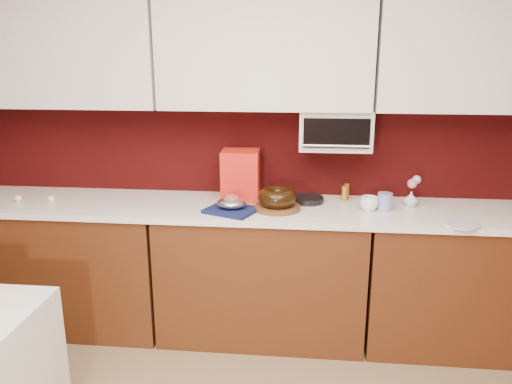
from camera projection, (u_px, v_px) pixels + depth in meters
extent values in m
cube|color=#340707|center=(267.00, 144.00, 3.39)|extent=(4.00, 0.02, 2.50)
cube|color=#542910|center=(70.00, 265.00, 3.44)|extent=(1.31, 0.58, 0.86)
cube|color=#542910|center=(262.00, 274.00, 3.31)|extent=(1.31, 0.58, 0.86)
cube|color=#542910|center=(470.00, 283.00, 3.18)|extent=(1.31, 0.58, 0.86)
cube|color=white|center=(262.00, 209.00, 3.19)|extent=(4.00, 0.62, 0.04)
cube|color=white|center=(58.00, 52.00, 3.20)|extent=(1.31, 0.33, 0.70)
cube|color=white|center=(265.00, 52.00, 3.07)|extent=(1.31, 0.33, 0.70)
cube|color=white|center=(490.00, 52.00, 2.94)|extent=(1.31, 0.33, 0.70)
cube|color=white|center=(335.00, 129.00, 3.17)|extent=(0.45, 0.30, 0.25)
cube|color=black|center=(336.00, 133.00, 3.02)|extent=(0.40, 0.02, 0.18)
cylinder|color=silver|center=(336.00, 146.00, 3.02)|extent=(0.42, 0.02, 0.02)
cylinder|color=brown|center=(277.00, 207.00, 3.11)|extent=(0.38, 0.38, 0.03)
torus|color=black|center=(277.00, 197.00, 3.09)|extent=(0.25, 0.25, 0.10)
cube|color=#121C46|center=(232.00, 210.00, 3.07)|extent=(0.36, 0.34, 0.02)
ellipsoid|color=silver|center=(231.00, 203.00, 3.06)|extent=(0.21, 0.19, 0.07)
ellipsoid|color=#A04C49|center=(231.00, 199.00, 3.05)|extent=(0.13, 0.12, 0.07)
cube|color=red|center=(241.00, 175.00, 3.30)|extent=(0.25, 0.23, 0.33)
cylinder|color=black|center=(308.00, 199.00, 3.27)|extent=(0.26, 0.26, 0.04)
imported|color=white|center=(369.00, 202.00, 3.08)|extent=(0.13, 0.13, 0.11)
cylinder|color=#1B1C97|center=(385.00, 202.00, 3.09)|extent=(0.12, 0.12, 0.11)
imported|color=silver|center=(411.00, 198.00, 3.17)|extent=(0.09, 0.09, 0.11)
sphere|color=#D67C85|center=(412.00, 184.00, 3.15)|extent=(0.06, 0.06, 0.06)
sphere|color=#8BAFDE|center=(417.00, 180.00, 3.16)|extent=(0.05, 0.05, 0.05)
cylinder|color=silver|center=(461.00, 224.00, 2.83)|extent=(0.25, 0.25, 0.01)
cylinder|color=#976B1B|center=(344.00, 194.00, 3.28)|extent=(0.04, 0.04, 0.10)
ellipsoid|color=silver|center=(18.00, 198.00, 3.28)|extent=(0.06, 0.05, 0.04)
ellipsoid|color=white|center=(51.00, 199.00, 3.28)|extent=(0.05, 0.04, 0.04)
cylinder|color=brown|center=(347.00, 192.00, 3.32)|extent=(0.03, 0.03, 0.11)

